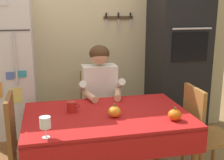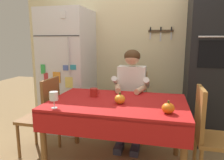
{
  "view_description": "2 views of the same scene",
  "coord_description": "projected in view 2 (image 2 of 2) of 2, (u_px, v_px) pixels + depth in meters",
  "views": [
    {
      "loc": [
        -0.49,
        -2.23,
        1.65
      ],
      "look_at": [
        0.08,
        0.27,
        0.99
      ],
      "focal_mm": 47.33,
      "sensor_mm": 36.0,
      "label": 1
    },
    {
      "loc": [
        0.44,
        -1.94,
        1.35
      ],
      "look_at": [
        -0.1,
        0.27,
        0.92
      ],
      "focal_mm": 33.54,
      "sensor_mm": 36.0,
      "label": 2
    }
  ],
  "objects": [
    {
      "name": "seated_person",
      "position": [
        131.0,
        89.0,
        2.71
      ],
      "size": [
        0.47,
        0.55,
        1.25
      ],
      "color": "#38384C",
      "rests_on": "ground"
    },
    {
      "name": "dining_table",
      "position": [
        117.0,
        109.0,
        2.16
      ],
      "size": [
        1.4,
        0.9,
        0.74
      ],
      "color": "brown",
      "rests_on": "ground"
    },
    {
      "name": "wall_oven",
      "position": [
        211.0,
        64.0,
        2.72
      ],
      "size": [
        0.6,
        0.64,
        2.1
      ],
      "color": "black",
      "rests_on": "ground"
    },
    {
      "name": "chair_right_side",
      "position": [
        210.0,
        132.0,
        1.97
      ],
      "size": [
        0.4,
        0.4,
        0.93
      ],
      "color": "#9E6B33",
      "rests_on": "ground"
    },
    {
      "name": "pumpkin_large",
      "position": [
        168.0,
        108.0,
        1.79
      ],
      "size": [
        0.11,
        0.11,
        0.11
      ],
      "color": "orange",
      "rests_on": "dining_table"
    },
    {
      "name": "pumpkin_medium",
      "position": [
        120.0,
        99.0,
        2.06
      ],
      "size": [
        0.11,
        0.11,
        0.11
      ],
      "color": "orange",
      "rests_on": "dining_table"
    },
    {
      "name": "coffee_mug",
      "position": [
        94.0,
        92.0,
        2.33
      ],
      "size": [
        0.11,
        0.09,
        0.09
      ],
      "color": "#B2231E",
      "rests_on": "dining_table"
    },
    {
      "name": "back_wall_assembly",
      "position": [
        138.0,
        44.0,
        3.25
      ],
      "size": [
        3.7,
        0.13,
        2.6
      ],
      "color": "beige",
      "rests_on": "ground"
    },
    {
      "name": "chair_behind_person",
      "position": [
        133.0,
        102.0,
        2.93
      ],
      "size": [
        0.4,
        0.4,
        0.93
      ],
      "color": "#9E6B33",
      "rests_on": "ground"
    },
    {
      "name": "refrigerator",
      "position": [
        69.0,
        71.0,
        3.18
      ],
      "size": [
        0.68,
        0.71,
        1.8
      ],
      "color": "silver",
      "rests_on": "ground"
    },
    {
      "name": "chair_left_side",
      "position": [
        44.0,
        113.0,
        2.48
      ],
      "size": [
        0.4,
        0.4,
        0.93
      ],
      "color": "brown",
      "rests_on": "ground"
    },
    {
      "name": "wine_glass",
      "position": [
        54.0,
        97.0,
        1.91
      ],
      "size": [
        0.08,
        0.08,
        0.16
      ],
      "color": "white",
      "rests_on": "dining_table"
    }
  ]
}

